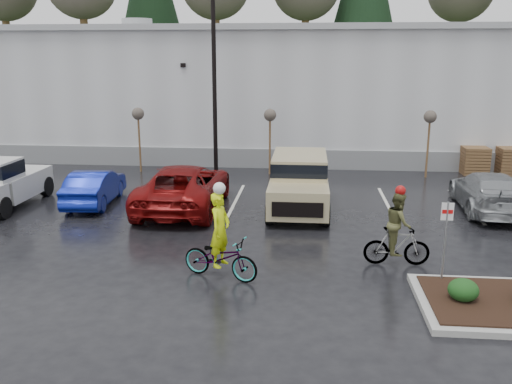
# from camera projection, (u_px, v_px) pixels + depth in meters

# --- Properties ---
(ground) EXTENTS (120.00, 120.00, 0.00)m
(ground) POSITION_uv_depth(u_px,v_px,m) (292.00, 282.00, 13.97)
(ground) COLOR black
(ground) RESTS_ON ground
(warehouse) EXTENTS (60.50, 15.50, 7.20)m
(warehouse) POSITION_uv_depth(u_px,v_px,m) (304.00, 88.00, 34.30)
(warehouse) COLOR silver
(warehouse) RESTS_ON ground
(wooded_ridge) EXTENTS (80.00, 25.00, 6.00)m
(wooded_ridge) POSITION_uv_depth(u_px,v_px,m) (306.00, 81.00, 56.65)
(wooded_ridge) COLOR #243B18
(wooded_ridge) RESTS_ON ground
(lamppost) EXTENTS (0.50, 1.00, 9.22)m
(lamppost) POSITION_uv_depth(u_px,v_px,m) (214.00, 55.00, 24.52)
(lamppost) COLOR black
(lamppost) RESTS_ON ground
(sapling_west) EXTENTS (0.60, 0.60, 3.20)m
(sapling_west) POSITION_uv_depth(u_px,v_px,m) (138.00, 117.00, 26.59)
(sapling_west) COLOR brown
(sapling_west) RESTS_ON ground
(sapling_mid) EXTENTS (0.60, 0.60, 3.20)m
(sapling_mid) POSITION_uv_depth(u_px,v_px,m) (270.00, 119.00, 25.99)
(sapling_mid) COLOR brown
(sapling_mid) RESTS_ON ground
(sapling_east) EXTENTS (0.60, 0.60, 3.20)m
(sapling_east) POSITION_uv_depth(u_px,v_px,m) (430.00, 120.00, 25.29)
(sapling_east) COLOR brown
(sapling_east) RESTS_ON ground
(pallet_stack_a) EXTENTS (1.20, 1.20, 1.35)m
(pallet_stack_a) POSITION_uv_depth(u_px,v_px,m) (474.00, 160.00, 26.53)
(pallet_stack_a) COLOR brown
(pallet_stack_a) RESTS_ON ground
(pallet_stack_b) EXTENTS (1.20, 1.20, 1.35)m
(pallet_stack_b) POSITION_uv_depth(u_px,v_px,m) (510.00, 161.00, 26.37)
(pallet_stack_b) COLOR brown
(pallet_stack_b) RESTS_ON ground
(shrub_a) EXTENTS (0.70, 0.70, 0.52)m
(shrub_a) POSITION_uv_depth(u_px,v_px,m) (463.00, 290.00, 12.54)
(shrub_a) COLOR #133412
(shrub_a) RESTS_ON curb_island
(fire_lane_sign) EXTENTS (0.30, 0.05, 2.20)m
(fire_lane_sign) POSITION_uv_depth(u_px,v_px,m) (446.00, 233.00, 13.47)
(fire_lane_sign) COLOR gray
(fire_lane_sign) RESTS_ON ground
(pickup_white) EXTENTS (2.10, 5.20, 1.96)m
(pickup_white) POSITION_uv_depth(u_px,v_px,m) (4.00, 180.00, 20.98)
(pickup_white) COLOR beige
(pickup_white) RESTS_ON ground
(car_blue) EXTENTS (1.76, 4.24, 1.36)m
(car_blue) POSITION_uv_depth(u_px,v_px,m) (95.00, 187.00, 21.19)
(car_blue) COLOR navy
(car_blue) RESTS_ON ground
(car_red) EXTENTS (2.82, 6.10, 1.70)m
(car_red) POSITION_uv_depth(u_px,v_px,m) (184.00, 187.00, 20.52)
(car_red) COLOR maroon
(car_red) RESTS_ON ground
(suv_tan) EXTENTS (2.20, 5.10, 2.06)m
(suv_tan) POSITION_uv_depth(u_px,v_px,m) (299.00, 184.00, 20.19)
(suv_tan) COLOR tan
(suv_tan) RESTS_ON ground
(car_far_silver) EXTENTS (2.33, 5.19, 1.48)m
(car_far_silver) POSITION_uv_depth(u_px,v_px,m) (488.00, 192.00, 20.22)
(car_far_silver) COLOR #979B9E
(car_far_silver) RESTS_ON ground
(cyclist_hivis) EXTENTS (2.26, 1.41, 2.58)m
(cyclist_hivis) POSITION_uv_depth(u_px,v_px,m) (220.00, 249.00, 14.08)
(cyclist_hivis) COLOR #3F3F44
(cyclist_hivis) RESTS_ON ground
(cyclist_olive) EXTENTS (1.76, 0.85, 2.28)m
(cyclist_olive) POSITION_uv_depth(u_px,v_px,m) (397.00, 236.00, 14.95)
(cyclist_olive) COLOR #3F3F44
(cyclist_olive) RESTS_ON ground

